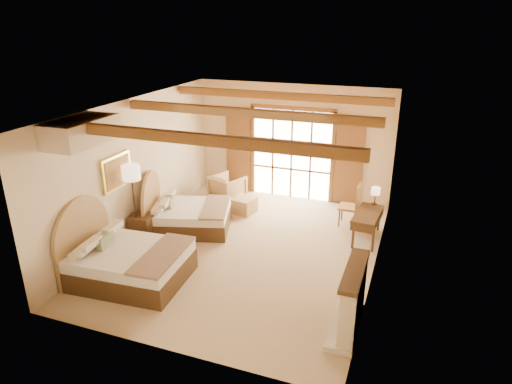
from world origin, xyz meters
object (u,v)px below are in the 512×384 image
at_px(armchair, 228,188).
at_px(desk, 367,225).
at_px(bed_far, 184,213).
at_px(bed_near, 123,259).
at_px(nightstand, 143,227).

bearing_deg(armchair, desk, -172.32).
xyz_separation_m(armchair, desk, (3.97, -1.04, -0.02)).
bearing_deg(armchair, bed_far, 103.68).
distance_m(bed_near, desk, 5.46).
relative_size(nightstand, armchair, 0.75).
xyz_separation_m(bed_far, armchair, (0.30, 1.97, -0.01)).
xyz_separation_m(bed_near, armchair, (0.32, 4.43, -0.05)).
bearing_deg(bed_near, desk, 34.43).
bearing_deg(nightstand, bed_near, -72.25).
bearing_deg(desk, bed_far, -162.88).
bearing_deg(bed_near, armchair, 82.05).
bearing_deg(nightstand, bed_far, 54.25).
height_order(bed_far, desk, bed_far).
distance_m(bed_far, armchair, 1.99).
bearing_deg(desk, armchair, 170.19).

